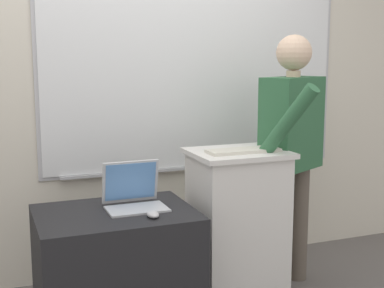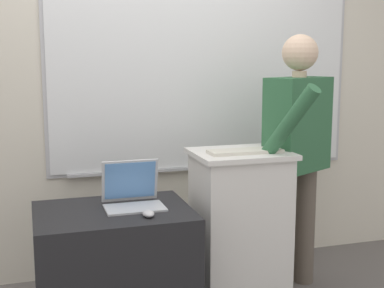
% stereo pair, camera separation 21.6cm
% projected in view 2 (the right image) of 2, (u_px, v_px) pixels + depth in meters
% --- Properties ---
extents(back_wall, '(6.40, 0.17, 2.83)m').
position_uv_depth(back_wall, '(139.00, 72.00, 3.71)').
color(back_wall, beige).
rests_on(back_wall, ground_plane).
extents(lectern_podium, '(0.57, 0.47, 0.96)m').
position_uv_depth(lectern_podium, '(239.00, 227.00, 3.29)').
color(lectern_podium, silver).
rests_on(lectern_podium, ground_plane).
extents(side_desk, '(0.84, 0.63, 0.70)m').
position_uv_depth(side_desk, '(115.00, 271.00, 2.95)').
color(side_desk, black).
rests_on(side_desk, ground_plane).
extents(person_presenter, '(0.62, 0.70, 1.66)m').
position_uv_depth(person_presenter, '(298.00, 144.00, 3.41)').
color(person_presenter, brown).
rests_on(person_presenter, ground_plane).
extents(laptop, '(0.32, 0.26, 0.25)m').
position_uv_depth(laptop, '(132.00, 191.00, 2.97)').
color(laptop, '#B7BABF').
rests_on(laptop, side_desk).
extents(wireless_keyboard, '(0.44, 0.15, 0.02)m').
position_uv_depth(wireless_keyboard, '(245.00, 151.00, 3.16)').
color(wireless_keyboard, beige).
rests_on(wireless_keyboard, lectern_podium).
extents(computer_mouse_by_laptop, '(0.06, 0.10, 0.03)m').
position_uv_depth(computer_mouse_by_laptop, '(148.00, 213.00, 2.77)').
color(computer_mouse_by_laptop, '#BCBCC1').
rests_on(computer_mouse_by_laptop, side_desk).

